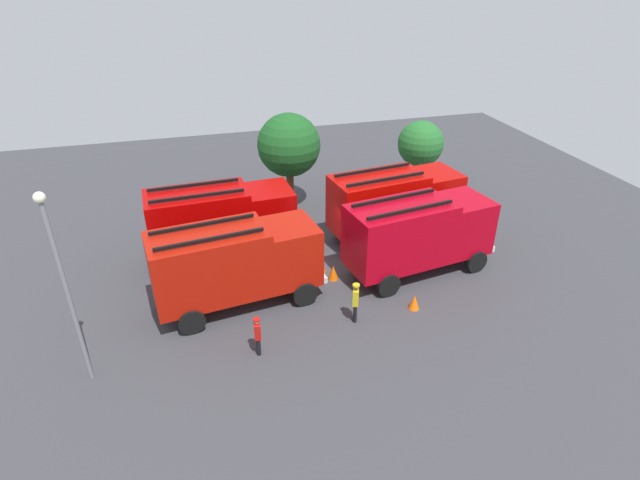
# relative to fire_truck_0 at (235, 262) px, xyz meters

# --- Properties ---
(ground_plane) EXTENTS (45.92, 45.92, 0.00)m
(ground_plane) POSITION_rel_fire_truck_0_xyz_m (4.31, 2.15, -2.15)
(ground_plane) COLOR #38383D
(fire_truck_0) EXTENTS (7.46, 3.52, 3.88)m
(fire_truck_0) POSITION_rel_fire_truck_0_xyz_m (0.00, 0.00, 0.00)
(fire_truck_0) COLOR #AB1307
(fire_truck_0) RESTS_ON ground
(fire_truck_1) EXTENTS (7.49, 3.63, 3.88)m
(fire_truck_1) POSITION_rel_fire_truck_0_xyz_m (8.59, 0.35, 0.00)
(fire_truck_1) COLOR #B20414
(fire_truck_1) RESTS_ON ground
(fire_truck_2) EXTENTS (7.33, 3.09, 3.88)m
(fire_truck_2) POSITION_rel_fire_truck_0_xyz_m (-0.16, 4.22, 0.00)
(fire_truck_2) COLOR #AE0403
(fire_truck_2) RESTS_ON ground
(fire_truck_3) EXTENTS (7.46, 3.53, 3.88)m
(fire_truck_3) POSITION_rel_fire_truck_0_xyz_m (8.88, 3.85, 0.00)
(fire_truck_3) COLOR #B60703
(fire_truck_3) RESTS_ON ground
(firefighter_0) EXTENTS (0.37, 0.48, 1.81)m
(firefighter_0) POSITION_rel_fire_truck_0_xyz_m (4.53, -2.52, -1.13)
(firefighter_0) COLOR black
(firefighter_0) RESTS_ON ground
(firefighter_1) EXTENTS (0.28, 0.44, 1.64)m
(firefighter_1) POSITION_rel_fire_truck_0_xyz_m (0.31, -3.43, -1.24)
(firefighter_1) COLOR black
(firefighter_1) RESTS_ON ground
(firefighter_2) EXTENTS (0.44, 0.29, 1.64)m
(firefighter_2) POSITION_rel_fire_truck_0_xyz_m (-1.00, 6.43, -1.24)
(firefighter_2) COLOR black
(firefighter_2) RESTS_ON ground
(firefighter_3) EXTENTS (0.36, 0.47, 1.63)m
(firefighter_3) POSITION_rel_fire_truck_0_xyz_m (13.32, 3.28, -1.24)
(firefighter_3) COLOR black
(firefighter_3) RESTS_ON ground
(tree_0) EXTENTS (3.68, 3.68, 5.70)m
(tree_0) POSITION_rel_fire_truck_0_xyz_m (4.42, 9.25, 1.68)
(tree_0) COLOR brown
(tree_0) RESTS_ON ground
(tree_1) EXTENTS (2.90, 2.90, 4.49)m
(tree_1) POSITION_rel_fire_truck_0_xyz_m (13.01, 9.66, 0.87)
(tree_1) COLOR brown
(tree_1) RESTS_ON ground
(traffic_cone_0) EXTENTS (0.46, 0.46, 0.66)m
(traffic_cone_0) POSITION_rel_fire_truck_0_xyz_m (4.19, 1.51, -1.82)
(traffic_cone_0) COLOR #F2600C
(traffic_cone_0) RESTS_ON ground
(traffic_cone_1) EXTENTS (0.50, 0.50, 0.72)m
(traffic_cone_1) POSITION_rel_fire_truck_0_xyz_m (4.57, 0.75, -1.79)
(traffic_cone_1) COLOR #F2600C
(traffic_cone_1) RESTS_ON ground
(traffic_cone_2) EXTENTS (0.48, 0.48, 0.68)m
(traffic_cone_2) POSITION_rel_fire_truck_0_xyz_m (7.27, -2.41, -1.81)
(traffic_cone_2) COLOR #F2600C
(traffic_cone_2) RESTS_ON ground
(lamppost) EXTENTS (0.36, 0.36, 7.34)m
(lamppost) POSITION_rel_fire_truck_0_xyz_m (-5.78, -3.08, 2.09)
(lamppost) COLOR slate
(lamppost) RESTS_ON ground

